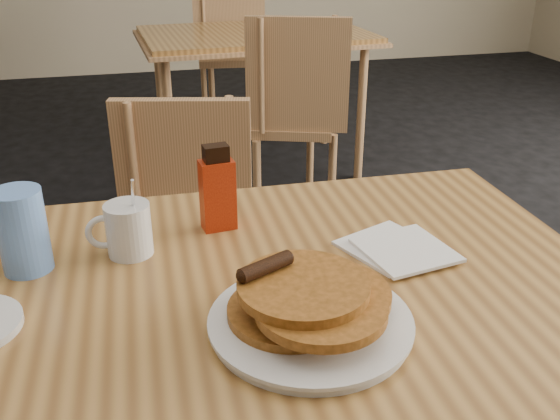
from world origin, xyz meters
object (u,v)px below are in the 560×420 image
object	(u,v)px
main_table	(243,313)
neighbor_table	(255,40)
chair_main_far	(190,228)
pancake_plate	(310,311)
coffee_mug	(127,229)
blue_tumbler	(22,231)
chair_neighbor_far	(232,35)
syrup_bottle	(218,191)
chair_neighbor_near	(291,104)

from	to	relation	value
main_table	neighbor_table	distance (m)	2.48
chair_main_far	main_table	bearing A→B (deg)	-75.64
main_table	pancake_plate	bearing A→B (deg)	-57.59
main_table	coffee_mug	world-z (taller)	coffee_mug
chair_main_far	blue_tumbler	world-z (taller)	blue_tumbler
pancake_plate	coffee_mug	xyz separation A→B (m)	(-0.25, 0.29, 0.02)
chair_neighbor_far	syrup_bottle	world-z (taller)	chair_neighbor_far
coffee_mug	pancake_plate	bearing A→B (deg)	-29.83
chair_neighbor_near	syrup_bottle	size ratio (longest dim) A/B	5.64
main_table	neighbor_table	xyz separation A→B (m)	(0.54, 2.42, -0.00)
pancake_plate	syrup_bottle	xyz separation A→B (m)	(-0.08, 0.35, 0.05)
chair_neighbor_far	blue_tumbler	xyz separation A→B (m)	(-0.88, -3.01, 0.21)
blue_tumbler	chair_neighbor_far	bearing A→B (deg)	73.72
chair_neighbor_near	pancake_plate	bearing A→B (deg)	-84.42
syrup_bottle	blue_tumbler	distance (m)	0.34
chair_main_far	coffee_mug	distance (m)	0.66
chair_neighbor_near	blue_tumbler	size ratio (longest dim) A/B	6.53
chair_neighbor_far	pancake_plate	bearing A→B (deg)	-91.05
chair_main_far	chair_neighbor_far	world-z (taller)	chair_neighbor_far
chair_neighbor_near	coffee_mug	world-z (taller)	chair_neighbor_near
main_table	chair_neighbor_near	world-z (taller)	chair_neighbor_near
chair_neighbor_far	syrup_bottle	xyz separation A→B (m)	(-0.54, -2.94, 0.22)
chair_main_far	pancake_plate	size ratio (longest dim) A/B	2.86
pancake_plate	blue_tumbler	world-z (taller)	blue_tumbler
chair_neighbor_near	coffee_mug	size ratio (longest dim) A/B	6.33
chair_main_far	pancake_plate	xyz separation A→B (m)	(0.09, -0.86, 0.28)
coffee_mug	chair_neighbor_near	bearing A→B (deg)	85.17
main_table	pancake_plate	xyz separation A→B (m)	(0.08, -0.12, 0.07)
coffee_mug	main_table	bearing A→B (deg)	-25.20
syrup_bottle	blue_tumbler	world-z (taller)	syrup_bottle
neighbor_table	chair_neighbor_far	world-z (taller)	chair_neighbor_far
chair_main_far	syrup_bottle	bearing A→B (deg)	-75.20
chair_neighbor_far	coffee_mug	size ratio (longest dim) A/B	6.88
chair_main_far	blue_tumbler	bearing A→B (deg)	-105.79
blue_tumbler	coffee_mug	bearing A→B (deg)	4.42
chair_neighbor_far	syrup_bottle	size ratio (longest dim) A/B	6.14
chair_main_far	chair_neighbor_far	xyz separation A→B (m)	(0.56, 2.43, 0.11)
main_table	pancake_plate	size ratio (longest dim) A/B	4.35
chair_neighbor_near	pancake_plate	distance (m)	1.89
chair_main_far	chair_neighbor_near	bearing A→B (deg)	73.77
chair_neighbor_near	coffee_mug	xyz separation A→B (m)	(-0.71, -1.53, 0.24)
chair_neighbor_near	pancake_plate	size ratio (longest dim) A/B	3.17
chair_neighbor_near	pancake_plate	xyz separation A→B (m)	(-0.46, -1.82, 0.22)
chair_main_far	syrup_bottle	size ratio (longest dim) A/B	5.09
syrup_bottle	neighbor_table	bearing A→B (deg)	69.77
pancake_plate	coffee_mug	size ratio (longest dim) A/B	2.00
coffee_mug	syrup_bottle	xyz separation A→B (m)	(0.17, 0.06, 0.03)
coffee_mug	syrup_bottle	size ratio (longest dim) A/B	0.89
neighbor_table	blue_tumbler	xyz separation A→B (m)	(-0.87, -2.26, 0.11)
main_table	syrup_bottle	xyz separation A→B (m)	(0.00, 0.23, 0.12)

